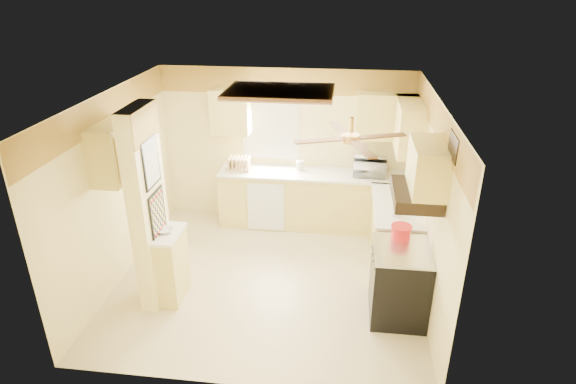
# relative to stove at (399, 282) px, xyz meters

# --- Properties ---
(floor) EXTENTS (4.00, 4.00, 0.00)m
(floor) POSITION_rel_stove_xyz_m (-1.67, 0.55, -0.46)
(floor) COLOR beige
(floor) RESTS_ON ground
(ceiling) EXTENTS (4.00, 4.00, 0.00)m
(ceiling) POSITION_rel_stove_xyz_m (-1.67, 0.55, 2.04)
(ceiling) COLOR white
(ceiling) RESTS_ON wall_back
(wall_back) EXTENTS (4.00, 0.00, 4.00)m
(wall_back) POSITION_rel_stove_xyz_m (-1.67, 2.45, 0.79)
(wall_back) COLOR #FFEB9B
(wall_back) RESTS_ON floor
(wall_front) EXTENTS (4.00, 0.00, 4.00)m
(wall_front) POSITION_rel_stove_xyz_m (-1.67, -1.35, 0.79)
(wall_front) COLOR #FFEB9B
(wall_front) RESTS_ON floor
(wall_left) EXTENTS (0.00, 3.80, 3.80)m
(wall_left) POSITION_rel_stove_xyz_m (-3.67, 0.55, 0.79)
(wall_left) COLOR #FFEB9B
(wall_left) RESTS_ON floor
(wall_right) EXTENTS (0.00, 3.80, 3.80)m
(wall_right) POSITION_rel_stove_xyz_m (0.33, 0.55, 0.79)
(wall_right) COLOR #FFEB9B
(wall_right) RESTS_ON floor
(wallpaper_border) EXTENTS (4.00, 0.02, 0.40)m
(wallpaper_border) POSITION_rel_stove_xyz_m (-1.67, 2.43, 1.84)
(wallpaper_border) COLOR #F3C247
(wallpaper_border) RESTS_ON wall_back
(partition_column) EXTENTS (0.20, 0.70, 2.50)m
(partition_column) POSITION_rel_stove_xyz_m (-3.02, 0.00, 0.79)
(partition_column) COLOR #FFEB9B
(partition_column) RESTS_ON floor
(partition_ledge) EXTENTS (0.25, 0.55, 0.90)m
(partition_ledge) POSITION_rel_stove_xyz_m (-2.80, 0.00, -0.01)
(partition_ledge) COLOR #F2DE76
(partition_ledge) RESTS_ON floor
(ledge_top) EXTENTS (0.28, 0.58, 0.04)m
(ledge_top) POSITION_rel_stove_xyz_m (-2.80, 0.00, 0.46)
(ledge_top) COLOR silver
(ledge_top) RESTS_ON partition_ledge
(lower_cabinets_back) EXTENTS (3.00, 0.60, 0.90)m
(lower_cabinets_back) POSITION_rel_stove_xyz_m (-1.17, 2.15, -0.01)
(lower_cabinets_back) COLOR #F2DE76
(lower_cabinets_back) RESTS_ON floor
(lower_cabinets_right) EXTENTS (0.60, 1.40, 0.90)m
(lower_cabinets_right) POSITION_rel_stove_xyz_m (0.03, 1.15, -0.01)
(lower_cabinets_right) COLOR #F2DE76
(lower_cabinets_right) RESTS_ON floor
(countertop_back) EXTENTS (3.04, 0.64, 0.04)m
(countertop_back) POSITION_rel_stove_xyz_m (-1.17, 2.14, 0.46)
(countertop_back) COLOR silver
(countertop_back) RESTS_ON lower_cabinets_back
(countertop_right) EXTENTS (0.64, 1.44, 0.04)m
(countertop_right) POSITION_rel_stove_xyz_m (0.02, 1.15, 0.46)
(countertop_right) COLOR silver
(countertop_right) RESTS_ON lower_cabinets_right
(dishwasher_panel) EXTENTS (0.58, 0.02, 0.80)m
(dishwasher_panel) POSITION_rel_stove_xyz_m (-1.92, 1.84, -0.03)
(dishwasher_panel) COLOR white
(dishwasher_panel) RESTS_ON lower_cabinets_back
(window) EXTENTS (0.92, 0.02, 1.02)m
(window) POSITION_rel_stove_xyz_m (-1.92, 2.44, 1.09)
(window) COLOR white
(window) RESTS_ON wall_back
(upper_cab_back_left) EXTENTS (0.60, 0.35, 0.70)m
(upper_cab_back_left) POSITION_rel_stove_xyz_m (-2.52, 2.27, 1.39)
(upper_cab_back_left) COLOR #F2DE76
(upper_cab_back_left) RESTS_ON wall_back
(upper_cab_back_right) EXTENTS (0.90, 0.35, 0.70)m
(upper_cab_back_right) POSITION_rel_stove_xyz_m (-0.12, 2.27, 1.39)
(upper_cab_back_right) COLOR #F2DE76
(upper_cab_back_right) RESTS_ON wall_back
(upper_cab_right) EXTENTS (0.35, 1.00, 0.70)m
(upper_cab_right) POSITION_rel_stove_xyz_m (0.16, 1.80, 1.39)
(upper_cab_right) COLOR #F2DE76
(upper_cab_right) RESTS_ON wall_right
(upper_cab_left_wall) EXTENTS (0.35, 0.75, 0.70)m
(upper_cab_left_wall) POSITION_rel_stove_xyz_m (-3.49, 0.30, 1.39)
(upper_cab_left_wall) COLOR #F2DE76
(upper_cab_left_wall) RESTS_ON wall_left
(upper_cab_over_stove) EXTENTS (0.35, 0.76, 0.52)m
(upper_cab_over_stove) POSITION_rel_stove_xyz_m (0.16, 0.00, 1.49)
(upper_cab_over_stove) COLOR #F2DE76
(upper_cab_over_stove) RESTS_ON wall_right
(stove) EXTENTS (0.68, 0.77, 0.92)m
(stove) POSITION_rel_stove_xyz_m (0.00, 0.00, 0.00)
(stove) COLOR black
(stove) RESTS_ON floor
(range_hood) EXTENTS (0.50, 0.76, 0.14)m
(range_hood) POSITION_rel_stove_xyz_m (0.07, 0.00, 1.16)
(range_hood) COLOR black
(range_hood) RESTS_ON upper_cab_over_stove
(poster_menu) EXTENTS (0.02, 0.42, 0.57)m
(poster_menu) POSITION_rel_stove_xyz_m (-2.91, 0.00, 1.39)
(poster_menu) COLOR black
(poster_menu) RESTS_ON partition_column
(poster_nashville) EXTENTS (0.02, 0.42, 0.57)m
(poster_nashville) POSITION_rel_stove_xyz_m (-2.91, 0.00, 0.74)
(poster_nashville) COLOR black
(poster_nashville) RESTS_ON partition_column
(ceiling_light_panel) EXTENTS (1.35, 0.95, 0.06)m
(ceiling_light_panel) POSITION_rel_stove_xyz_m (-1.57, 1.05, 2.00)
(ceiling_light_panel) COLOR brown
(ceiling_light_panel) RESTS_ON ceiling
(ceiling_fan) EXTENTS (1.15, 1.15, 0.26)m
(ceiling_fan) POSITION_rel_stove_xyz_m (-0.67, -0.15, 1.83)
(ceiling_fan) COLOR gold
(ceiling_fan) RESTS_ON ceiling
(vent_grate) EXTENTS (0.02, 0.40, 0.25)m
(vent_grate) POSITION_rel_stove_xyz_m (0.31, -0.35, 1.84)
(vent_grate) COLOR black
(vent_grate) RESTS_ON wall_right
(microwave) EXTENTS (0.51, 0.36, 0.28)m
(microwave) POSITION_rel_stove_xyz_m (-0.32, 2.14, 0.62)
(microwave) COLOR white
(microwave) RESTS_ON countertop_back
(bowl) EXTENTS (0.24, 0.24, 0.05)m
(bowl) POSITION_rel_stove_xyz_m (-2.84, 0.01, 0.50)
(bowl) COLOR white
(bowl) RESTS_ON ledge_top
(dutch_oven) EXTENTS (0.25, 0.25, 0.17)m
(dutch_oven) POSITION_rel_stove_xyz_m (-0.01, 0.26, 0.54)
(dutch_oven) COLOR red
(dutch_oven) RESTS_ON stove
(kettle) EXTENTS (0.13, 0.13, 0.20)m
(kettle) POSITION_rel_stove_xyz_m (-0.01, 0.79, 0.57)
(kettle) COLOR silver
(kettle) RESTS_ON countertop_right
(dish_rack) EXTENTS (0.36, 0.27, 0.20)m
(dish_rack) POSITION_rel_stove_xyz_m (-2.39, 2.13, 0.55)
(dish_rack) COLOR tan
(dish_rack) RESTS_ON countertop_back
(utensil_crock) EXTENTS (0.12, 0.12, 0.24)m
(utensil_crock) POSITION_rel_stove_xyz_m (-1.42, 2.22, 0.56)
(utensil_crock) COLOR white
(utensil_crock) RESTS_ON countertop_back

